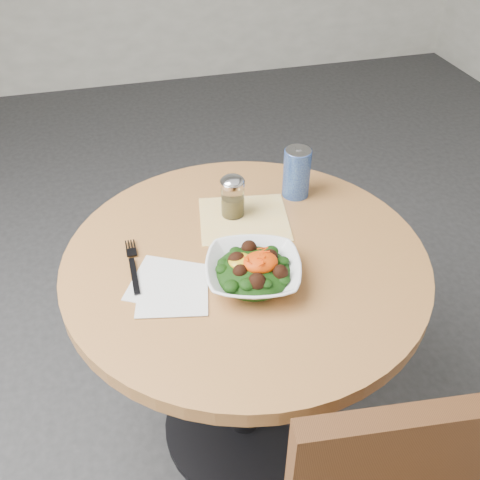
{
  "coord_description": "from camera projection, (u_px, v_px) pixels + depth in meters",
  "views": [
    {
      "loc": [
        -0.27,
        -0.97,
        1.6
      ],
      "look_at": [
        -0.02,
        -0.01,
        0.81
      ],
      "focal_mm": 40.0,
      "sensor_mm": 36.0,
      "label": 1
    }
  ],
  "objects": [
    {
      "name": "ground",
      "position": [
        244.0,
        425.0,
        1.79
      ],
      "size": [
        6.0,
        6.0,
        0.0
      ],
      "primitive_type": "plane",
      "color": "#2B2B2E",
      "rests_on": "ground"
    },
    {
      "name": "salad_bowl",
      "position": [
        253.0,
        271.0,
        1.22
      ],
      "size": [
        0.27,
        0.27,
        0.08
      ],
      "color": "white",
      "rests_on": "table"
    },
    {
      "name": "cloth_napkin",
      "position": [
        244.0,
        219.0,
        1.43
      ],
      "size": [
        0.26,
        0.25,
        0.0
      ],
      "primitive_type": "cube",
      "rotation": [
        0.0,
        0.0,
        -0.16
      ],
      "color": "#E99F0C",
      "rests_on": "table"
    },
    {
      "name": "spice_shaker",
      "position": [
        233.0,
        197.0,
        1.41
      ],
      "size": [
        0.07,
        0.07,
        0.12
      ],
      "color": "silver",
      "rests_on": "table"
    },
    {
      "name": "paper_napkins",
      "position": [
        170.0,
        287.0,
        1.22
      ],
      "size": [
        0.21,
        0.24,
        0.0
      ],
      "color": "silver",
      "rests_on": "table"
    },
    {
      "name": "beverage_can",
      "position": [
        297.0,
        173.0,
        1.48
      ],
      "size": [
        0.08,
        0.08,
        0.15
      ],
      "color": "navy",
      "rests_on": "table"
    },
    {
      "name": "table",
      "position": [
        245.0,
        310.0,
        1.44
      ],
      "size": [
        0.9,
        0.9,
        0.75
      ],
      "color": "black",
      "rests_on": "ground"
    },
    {
      "name": "fork",
      "position": [
        133.0,
        264.0,
        1.28
      ],
      "size": [
        0.03,
        0.2,
        0.0
      ],
      "color": "black",
      "rests_on": "table"
    }
  ]
}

